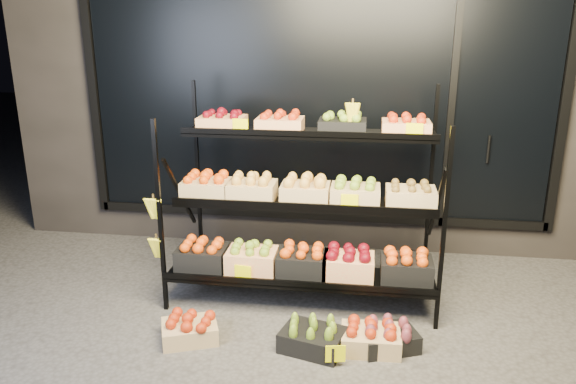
# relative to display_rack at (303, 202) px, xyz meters

# --- Properties ---
(ground) EXTENTS (24.00, 24.00, 0.00)m
(ground) POSITION_rel_display_rack_xyz_m (0.00, -0.60, -0.79)
(ground) COLOR #514F4C
(ground) RESTS_ON ground
(building) EXTENTS (6.00, 2.08, 3.50)m
(building) POSITION_rel_display_rack_xyz_m (0.00, 1.99, 0.96)
(building) COLOR #2D2826
(building) RESTS_ON ground
(display_rack) EXTENTS (2.18, 1.02, 1.66)m
(display_rack) POSITION_rel_display_rack_xyz_m (0.00, 0.00, 0.00)
(display_rack) COLOR black
(display_rack) RESTS_ON ground
(tag_floor_b) EXTENTS (0.13, 0.01, 0.12)m
(tag_floor_b) POSITION_rel_display_rack_xyz_m (0.33, -1.00, -0.73)
(tag_floor_b) COLOR #FFFE00
(tag_floor_b) RESTS_ON ground
(floor_crate_left) EXTENTS (0.45, 0.40, 0.19)m
(floor_crate_left) POSITION_rel_display_rack_xyz_m (-0.70, -0.82, -0.70)
(floor_crate_left) COLOR tan
(floor_crate_left) RESTS_ON ground
(floor_crate_midleft) EXTENTS (0.48, 0.41, 0.21)m
(floor_crate_midleft) POSITION_rel_display_rack_xyz_m (0.16, -0.81, -0.69)
(floor_crate_midleft) COLOR black
(floor_crate_midleft) RESTS_ON ground
(floor_crate_midright) EXTENTS (0.41, 0.31, 0.20)m
(floor_crate_midright) POSITION_rel_display_rack_xyz_m (0.56, -0.75, -0.69)
(floor_crate_midright) COLOR tan
(floor_crate_midright) RESTS_ON ground
(floor_crate_right) EXTENTS (0.46, 0.40, 0.20)m
(floor_crate_right) POSITION_rel_display_rack_xyz_m (0.67, -0.72, -0.70)
(floor_crate_right) COLOR black
(floor_crate_right) RESTS_ON ground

